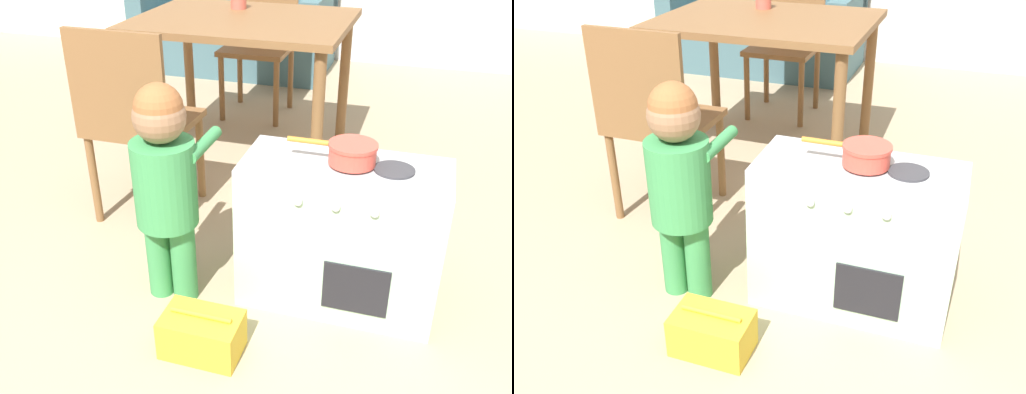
# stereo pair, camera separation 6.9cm
# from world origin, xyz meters

# --- Properties ---
(play_kitchen) EXTENTS (0.69, 0.33, 0.56)m
(play_kitchen) POSITION_xyz_m (0.25, 0.83, 0.27)
(play_kitchen) COLOR #B2DBB7
(play_kitchen) RESTS_ON ground_plane
(toy_pot) EXTENTS (0.30, 0.16, 0.07)m
(toy_pot) POSITION_xyz_m (0.27, 0.83, 0.60)
(toy_pot) COLOR #E04C3D
(toy_pot) RESTS_ON play_kitchen
(child_figure) EXTENTS (0.24, 0.35, 0.82)m
(child_figure) POSITION_xyz_m (-0.33, 0.67, 0.50)
(child_figure) COLOR #3D9351
(child_figure) RESTS_ON ground_plane
(toy_basket) EXTENTS (0.26, 0.16, 0.16)m
(toy_basket) POSITION_xyz_m (-0.11, 0.41, 0.07)
(toy_basket) COLOR gold
(toy_basket) RESTS_ON ground_plane
(dining_table) EXTENTS (1.07, 0.84, 0.77)m
(dining_table) POSITION_xyz_m (-0.46, 1.91, 0.66)
(dining_table) COLOR brown
(dining_table) RESTS_ON ground_plane
(dining_chair_near) EXTENTS (0.42, 0.42, 0.88)m
(dining_chair_near) POSITION_xyz_m (-0.70, 1.15, 0.48)
(dining_chair_near) COLOR brown
(dining_chair_near) RESTS_ON ground_plane
(dining_chair_far) EXTENTS (0.42, 0.42, 0.88)m
(dining_chair_far) POSITION_xyz_m (-0.60, 2.65, 0.48)
(dining_chair_far) COLOR brown
(dining_chair_far) RESTS_ON ground_plane
(couch) EXTENTS (1.52, 0.81, 0.82)m
(couch) POSITION_xyz_m (-1.10, 3.63, 0.30)
(couch) COLOR #426670
(couch) RESTS_ON ground_plane
(cup_on_table) EXTENTS (0.08, 0.08, 0.09)m
(cup_on_table) POSITION_xyz_m (-0.56, 2.11, 0.81)
(cup_on_table) COLOR #D15B4C
(cup_on_table) RESTS_ON dining_table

